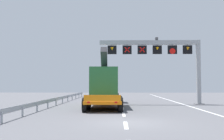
# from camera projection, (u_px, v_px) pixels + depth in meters

# --- Properties ---
(ground) EXTENTS (112.00, 112.00, 0.00)m
(ground) POSITION_uv_depth(u_px,v_px,m) (129.00, 123.00, 14.84)
(ground) COLOR #5B5B60
(lane_markings) EXTENTS (0.20, 42.95, 0.01)m
(lane_markings) POSITION_uv_depth(u_px,v_px,m) (122.00, 104.00, 28.99)
(lane_markings) COLOR silver
(lane_markings) RESTS_ON ground
(edge_line_right) EXTENTS (0.20, 63.00, 0.01)m
(edge_line_right) POSITION_uv_depth(u_px,v_px,m) (188.00, 106.00, 26.68)
(edge_line_right) COLOR silver
(edge_line_right) RESTS_ON ground
(overhead_lane_gantry) EXTENTS (10.89, 0.90, 7.08)m
(overhead_lane_gantry) POSITION_uv_depth(u_px,v_px,m) (162.00, 52.00, 29.16)
(overhead_lane_gantry) COLOR #9EA0A5
(overhead_lane_gantry) RESTS_ON ground
(heavy_haul_truck_orange) EXTENTS (3.29, 14.11, 5.30)m
(heavy_haul_truck_orange) POSITION_uv_depth(u_px,v_px,m) (105.00, 85.00, 27.85)
(heavy_haul_truck_orange) COLOR orange
(heavy_haul_truck_orange) RESTS_ON ground
(guardrail_left) EXTENTS (0.13, 35.19, 0.76)m
(guardrail_left) POSITION_uv_depth(u_px,v_px,m) (62.00, 98.00, 30.59)
(guardrail_left) COLOR #999EA3
(guardrail_left) RESTS_ON ground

